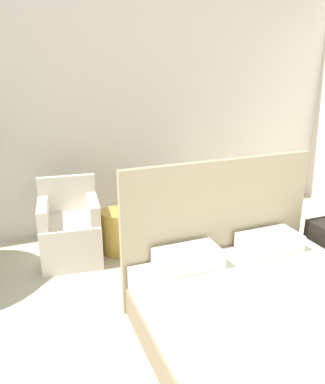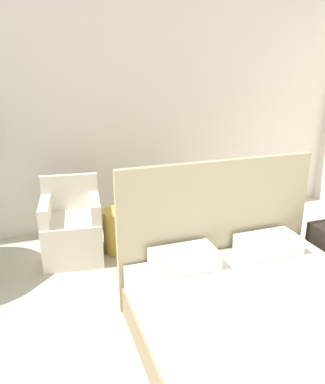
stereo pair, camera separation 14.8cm
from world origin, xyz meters
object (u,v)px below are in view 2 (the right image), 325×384
(armchair_near_window_right, at_px, (165,219))
(side_table, at_px, (121,230))
(armchair_near_window_left, at_px, (72,232))
(bed, at_px, (280,338))

(armchair_near_window_right, relative_size, side_table, 1.79)
(armchair_near_window_left, relative_size, armchair_near_window_right, 1.00)
(bed, xyz_separation_m, armchair_near_window_left, (-1.14, 2.03, 0.04))
(armchair_near_window_left, xyz_separation_m, armchair_near_window_right, (1.04, 0.00, 0.00))
(bed, distance_m, side_table, 2.12)
(side_table, bearing_deg, armchair_near_window_right, 0.62)
(bed, distance_m, armchair_near_window_right, 2.04)
(bed, relative_size, side_table, 4.46)
(bed, height_order, armchair_near_window_right, bed)
(bed, height_order, armchair_near_window_left, bed)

